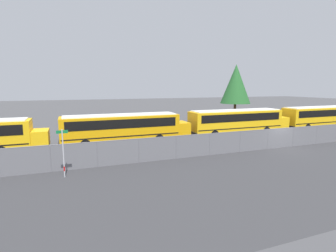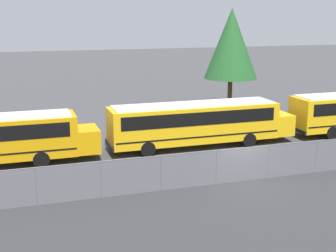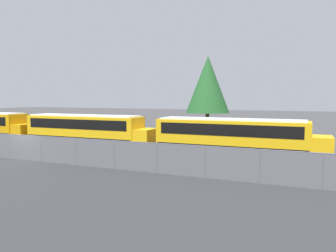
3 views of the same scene
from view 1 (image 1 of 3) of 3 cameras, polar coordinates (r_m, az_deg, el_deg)
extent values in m
plane|color=#424244|center=(27.00, 23.22, -4.35)|extent=(200.00, 200.00, 0.00)
cube|color=#9EA0A5|center=(26.82, 23.34, -2.42)|extent=(106.74, 0.03, 1.86)
cube|color=slate|center=(26.81, 23.35, -2.42)|extent=(106.74, 0.01, 1.86)
cylinder|color=slate|center=(26.67, 23.46, -0.46)|extent=(106.74, 0.05, 0.05)
cylinder|color=slate|center=(19.43, -24.17, -6.49)|extent=(0.07, 0.07, 1.86)
cylinder|color=slate|center=(19.46, -15.14, -6.00)|extent=(0.07, 0.07, 1.86)
cylinder|color=slate|center=(19.97, -6.37, -5.37)|extent=(0.07, 0.07, 1.86)
cylinder|color=slate|center=(20.92, 1.77, -4.68)|extent=(0.07, 0.07, 1.86)
cylinder|color=slate|center=(22.24, 9.06, -3.97)|extent=(0.07, 0.07, 1.86)
cylinder|color=slate|center=(23.89, 15.42, -3.31)|extent=(0.07, 0.07, 1.86)
cylinder|color=slate|center=(25.79, 20.90, -2.70)|extent=(0.07, 0.07, 1.86)
cylinder|color=slate|center=(27.90, 25.59, -2.16)|extent=(0.07, 0.07, 1.86)
cylinder|color=slate|center=(30.16, 29.59, -1.68)|extent=(0.07, 0.07, 1.86)
cube|color=yellow|center=(25.80, -25.97, -2.36)|extent=(1.38, 2.32, 1.44)
cylinder|color=black|center=(27.45, -31.64, -3.70)|extent=(0.98, 0.28, 0.98)
cylinder|color=black|center=(25.27, -32.57, -4.75)|extent=(0.98, 0.28, 0.98)
cube|color=orange|center=(26.38, -10.09, -0.33)|extent=(11.46, 2.52, 2.41)
cube|color=black|center=(26.30, -10.12, 0.81)|extent=(10.55, 2.56, 0.87)
cube|color=black|center=(26.49, -10.05, -1.77)|extent=(11.23, 2.55, 0.10)
cube|color=orange|center=(28.34, 2.78, -0.57)|extent=(1.38, 2.32, 1.44)
cube|color=black|center=(26.13, -22.59, -3.30)|extent=(0.12, 2.52, 0.24)
cube|color=silver|center=(26.21, -10.16, 2.38)|extent=(10.89, 2.27, 0.10)
cylinder|color=black|center=(28.53, -3.43, -1.99)|extent=(0.98, 0.28, 0.98)
cylinder|color=black|center=(26.40, -1.94, -2.84)|extent=(0.98, 0.28, 0.98)
cylinder|color=black|center=(27.29, -17.83, -2.88)|extent=(0.98, 0.28, 0.98)
cylinder|color=black|center=(25.06, -17.53, -3.87)|extent=(0.98, 0.28, 0.98)
cube|color=yellow|center=(32.00, 14.55, 1.09)|extent=(11.46, 2.52, 2.41)
cube|color=black|center=(31.93, 14.58, 2.04)|extent=(10.55, 2.56, 0.87)
cube|color=black|center=(32.09, 14.50, -0.10)|extent=(11.23, 2.55, 0.10)
cube|color=yellow|center=(36.14, 22.85, 0.76)|extent=(1.38, 2.32, 1.44)
cube|color=black|center=(29.21, 5.18, -1.46)|extent=(0.12, 2.52, 0.24)
cube|color=silver|center=(31.86, 14.63, 3.33)|extent=(10.89, 2.27, 0.10)
cylinder|color=black|center=(35.20, 18.12, -0.37)|extent=(0.98, 0.28, 0.98)
cylinder|color=black|center=(33.49, 20.57, -0.94)|extent=(0.98, 0.28, 0.98)
cylinder|color=black|center=(31.25, 7.93, -1.12)|extent=(0.98, 0.28, 0.98)
cylinder|color=black|center=(29.31, 10.07, -1.82)|extent=(0.98, 0.28, 0.98)
cube|color=yellow|center=(41.44, 30.21, 1.86)|extent=(11.46, 2.52, 2.41)
cube|color=black|center=(41.39, 30.27, 2.59)|extent=(10.55, 2.56, 0.87)
cube|color=black|center=(41.51, 30.14, 0.94)|extent=(11.23, 2.55, 0.10)
cube|color=black|center=(37.26, 24.48, -0.01)|extent=(0.12, 2.52, 0.24)
cube|color=silver|center=(41.34, 30.34, 3.59)|extent=(10.89, 2.27, 0.10)
cylinder|color=black|center=(45.06, 31.82, 0.65)|extent=(0.98, 0.28, 0.98)
cylinder|color=black|center=(39.66, 25.57, 0.18)|extent=(0.98, 0.28, 0.98)
cylinder|color=black|center=(38.15, 28.04, -0.29)|extent=(0.98, 0.28, 0.98)
cylinder|color=#B7B7BC|center=(17.88, -21.82, -5.59)|extent=(0.08, 0.08, 3.08)
cylinder|color=red|center=(18.14, -21.64, -8.63)|extent=(0.09, 0.09, 0.30)
cube|color=#147238|center=(17.60, -22.07, -1.19)|extent=(0.70, 0.02, 0.20)
cylinder|color=#51381E|center=(46.68, 14.33, 3.06)|extent=(0.44, 0.44, 2.83)
cone|color=#235B28|center=(46.48, 14.54, 8.84)|extent=(5.05, 5.05, 6.57)
camera|label=2|loc=(8.38, 92.22, 20.57)|focal=50.00mm
camera|label=3|loc=(37.53, 67.66, 1.60)|focal=35.00mm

